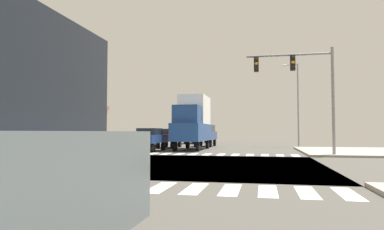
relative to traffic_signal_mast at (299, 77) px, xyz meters
name	(u,v)px	position (x,y,z in m)	size (l,w,h in m)	color
ground	(179,164)	(-6.55, -6.89, -5.25)	(90.00, 90.00, 0.05)	#44413B
sidewalk_corner_ne	(382,152)	(6.45, 5.11, -5.16)	(12.00, 12.00, 0.14)	gray
sidewalk_corner_nw	(72,148)	(-19.55, 5.11, -5.16)	(12.00, 12.00, 0.14)	gray
crosswalk_near	(111,186)	(-6.80, -14.19, -5.22)	(13.50, 2.00, 0.01)	silver
crosswalk_far	(200,154)	(-6.80, 0.41, -5.22)	(13.50, 2.00, 0.01)	silver
traffic_signal_mast	(299,77)	(0.00, 0.00, 0.00)	(5.66, 0.55, 7.14)	gray
street_lamp	(296,97)	(1.12, 15.10, 0.08)	(1.78, 0.32, 9.00)	gray
bank_building	(35,125)	(-25.55, 8.03, -2.97)	(13.54, 9.44, 4.49)	#946649
sedan_nearside_1	(150,138)	(-11.55, 3.45, -4.11)	(1.80, 4.30, 1.88)	black
suv_crossing_1	(205,134)	(-8.55, 13.36, -3.83)	(1.96, 4.60, 2.34)	black
sedan_queued_2	(169,137)	(-11.55, 9.44, -4.11)	(1.80, 4.30, 1.88)	black
box_truck_leading_1	(196,125)	(-11.55, 23.57, -2.66)	(2.40, 7.20, 4.85)	black
box_truck_trailing_2	(193,121)	(-8.55, 6.49, -2.66)	(2.40, 7.20, 4.85)	black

